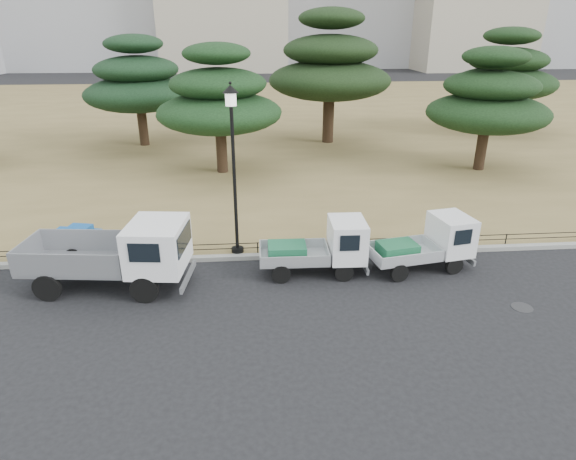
{
  "coord_description": "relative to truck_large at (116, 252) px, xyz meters",
  "views": [
    {
      "loc": [
        -1.18,
        -12.47,
        7.44
      ],
      "look_at": [
        0.0,
        2.0,
        1.3
      ],
      "focal_mm": 30.0,
      "sensor_mm": 36.0,
      "label": 1
    }
  ],
  "objects": [
    {
      "name": "ground",
      "position": [
        5.3,
        -1.01,
        -1.18
      ],
      "size": [
        220.0,
        220.0,
        0.0
      ],
      "primitive_type": "plane",
      "color": "black"
    },
    {
      "name": "lawn",
      "position": [
        5.3,
        29.59,
        -1.11
      ],
      "size": [
        120.0,
        56.0,
        0.15
      ],
      "primitive_type": "cube",
      "color": "olive",
      "rests_on": "ground"
    },
    {
      "name": "curb",
      "position": [
        5.3,
        1.59,
        -1.1
      ],
      "size": [
        120.0,
        0.25,
        0.16
      ],
      "primitive_type": "cube",
      "color": "gray",
      "rests_on": "ground"
    },
    {
      "name": "truck_large",
      "position": [
        0.0,
        0.0,
        0.0
      ],
      "size": [
        5.06,
        2.45,
        2.13
      ],
      "rotation": [
        0.0,
        0.0,
        -0.11
      ],
      "color": "black",
      "rests_on": "ground"
    },
    {
      "name": "truck_kei_front",
      "position": [
        6.33,
        0.45,
        -0.29
      ],
      "size": [
        3.41,
        1.53,
        1.79
      ],
      "rotation": [
        0.0,
        0.0,
        -0.02
      ],
      "color": "black",
      "rests_on": "ground"
    },
    {
      "name": "truck_kei_rear",
      "position": [
        9.87,
        0.49,
        -0.31
      ],
      "size": [
        3.53,
        1.98,
        1.74
      ],
      "rotation": [
        0.0,
        0.0,
        0.18
      ],
      "color": "black",
      "rests_on": "ground"
    },
    {
      "name": "street_lamp",
      "position": [
        3.59,
        1.89,
        2.8
      ],
      "size": [
        0.51,
        0.51,
        5.67
      ],
      "color": "black",
      "rests_on": "lawn"
    },
    {
      "name": "pipe_fence",
      "position": [
        5.3,
        1.74,
        -0.74
      ],
      "size": [
        38.0,
        0.04,
        0.4
      ],
      "color": "black",
      "rests_on": "lawn"
    },
    {
      "name": "tarp_pile",
      "position": [
        -2.02,
        2.18,
        -0.61
      ],
      "size": [
        1.83,
        1.51,
        1.07
      ],
      "rotation": [
        0.0,
        0.0,
        -0.23
      ],
      "color": "#1659AD",
      "rests_on": "lawn"
    },
    {
      "name": "manhole",
      "position": [
        11.8,
        -2.21,
        -1.18
      ],
      "size": [
        0.6,
        0.6,
        0.01
      ],
      "primitive_type": "cylinder",
      "color": "#2D2D30",
      "rests_on": "ground"
    },
    {
      "name": "pine_west_near",
      "position": [
        -2.85,
        19.12,
        2.96
      ],
      "size": [
        6.93,
        6.93,
        6.93
      ],
      "color": "black",
      "rests_on": "lawn"
    },
    {
      "name": "pine_center_left",
      "position": [
        2.63,
        12.19,
        2.8
      ],
      "size": [
        6.52,
        6.52,
        6.63
      ],
      "color": "black",
      "rests_on": "lawn"
    },
    {
      "name": "pine_center_right",
      "position": [
        9.51,
        19.04,
        3.88
      ],
      "size": [
        7.99,
        7.99,
        8.47
      ],
      "color": "black",
      "rests_on": "lawn"
    },
    {
      "name": "pine_east_near",
      "position": [
        16.79,
        11.53,
        2.68
      ],
      "size": [
        6.37,
        6.37,
        6.44
      ],
      "color": "black",
      "rests_on": "lawn"
    },
    {
      "name": "pine_east_far",
      "position": [
        22.81,
        21.62,
        3.2
      ],
      "size": [
        7.31,
        7.31,
        7.34
      ],
      "color": "black",
      "rests_on": "lawn"
    }
  ]
}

